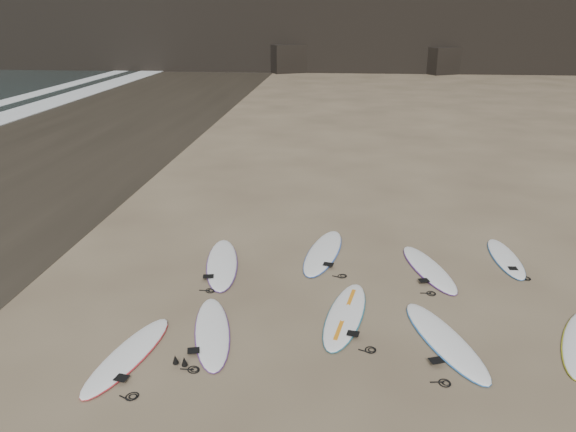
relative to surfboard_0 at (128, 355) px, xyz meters
name	(u,v)px	position (x,y,z in m)	size (l,w,h in m)	color
ground	(371,331)	(4.01, 1.19, -0.04)	(240.00, 240.00, 0.00)	#897559
wet_sand	(0,167)	(-8.99, 11.19, -0.04)	(12.00, 200.00, 0.01)	#383026
surfboard_0	(128,355)	(0.00, 0.00, 0.00)	(0.58, 2.41, 0.09)	white
surfboard_1	(212,331)	(1.22, 0.83, 0.00)	(0.59, 2.44, 0.09)	white
surfboard_2	(345,314)	(3.56, 1.64, 0.00)	(0.62, 2.57, 0.09)	white
surfboard_3	(445,340)	(5.26, 0.94, 0.00)	(0.63, 2.63, 0.09)	white
surfboard_5	(222,263)	(0.82, 3.64, 0.01)	(0.66, 2.74, 0.10)	white
surfboard_6	(323,252)	(3.05, 4.48, 0.01)	(0.66, 2.76, 0.10)	white
surfboard_7	(429,268)	(5.39, 3.81, 0.00)	(0.60, 2.50, 0.09)	white
surfboard_8	(506,258)	(7.22, 4.56, 0.00)	(0.54, 2.26, 0.08)	white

